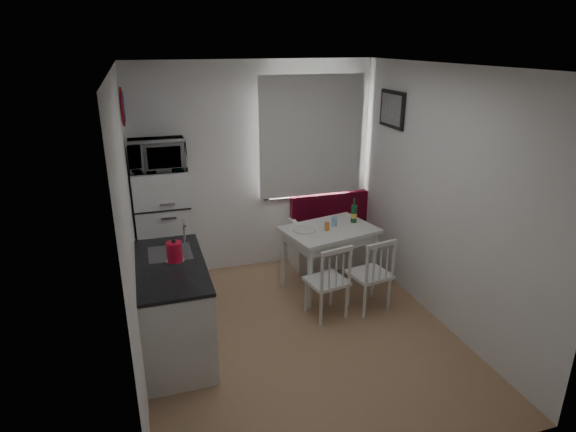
{
  "coord_description": "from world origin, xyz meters",
  "views": [
    {
      "loc": [
        -1.36,
        -3.91,
        2.8
      ],
      "look_at": [
        0.03,
        0.5,
        1.11
      ],
      "focal_mm": 30.0,
      "sensor_mm": 36.0,
      "label": 1
    }
  ],
  "objects_px": {
    "bench": "(338,240)",
    "chair_left": "(330,275)",
    "chair_right": "(374,268)",
    "microwave": "(157,155)",
    "kitchen_counter": "(174,307)",
    "fridge": "(164,231)",
    "dining_table": "(329,235)",
    "wine_bottle": "(354,210)",
    "kettle": "(174,252)"
  },
  "relations": [
    {
      "from": "chair_left",
      "to": "fridge",
      "type": "bearing_deg",
      "value": 131.69
    },
    {
      "from": "chair_right",
      "to": "wine_bottle",
      "type": "height_order",
      "value": "wine_bottle"
    },
    {
      "from": "kitchen_counter",
      "to": "wine_bottle",
      "type": "distance_m",
      "value": 2.38
    },
    {
      "from": "kitchen_counter",
      "to": "microwave",
      "type": "distance_m",
      "value": 1.68
    },
    {
      "from": "chair_right",
      "to": "fridge",
      "type": "height_order",
      "value": "fridge"
    },
    {
      "from": "chair_left",
      "to": "kitchen_counter",
      "type": "bearing_deg",
      "value": 170.7
    },
    {
      "from": "chair_left",
      "to": "microwave",
      "type": "xyz_separation_m",
      "value": [
        -1.57,
        1.15,
        1.12
      ]
    },
    {
      "from": "microwave",
      "to": "kettle",
      "type": "distance_m",
      "value": 1.35
    },
    {
      "from": "chair_left",
      "to": "chair_right",
      "type": "bearing_deg",
      "value": -11.14
    },
    {
      "from": "kitchen_counter",
      "to": "wine_bottle",
      "type": "bearing_deg",
      "value": 20.17
    },
    {
      "from": "chair_left",
      "to": "kettle",
      "type": "bearing_deg",
      "value": 170.71
    },
    {
      "from": "bench",
      "to": "kitchen_counter",
      "type": "bearing_deg",
      "value": -148.85
    },
    {
      "from": "chair_right",
      "to": "microwave",
      "type": "bearing_deg",
      "value": 141.0
    },
    {
      "from": "dining_table",
      "to": "fridge",
      "type": "distance_m",
      "value": 1.9
    },
    {
      "from": "microwave",
      "to": "wine_bottle",
      "type": "height_order",
      "value": "microwave"
    },
    {
      "from": "kettle",
      "to": "dining_table",
      "type": "bearing_deg",
      "value": 21.45
    },
    {
      "from": "bench",
      "to": "dining_table",
      "type": "bearing_deg",
      "value": -121.58
    },
    {
      "from": "chair_left",
      "to": "fridge",
      "type": "distance_m",
      "value": 1.99
    },
    {
      "from": "kettle",
      "to": "microwave",
      "type": "bearing_deg",
      "value": 91.44
    },
    {
      "from": "fridge",
      "to": "bench",
      "type": "bearing_deg",
      "value": 2.82
    },
    {
      "from": "bench",
      "to": "wine_bottle",
      "type": "distance_m",
      "value": 0.82
    },
    {
      "from": "fridge",
      "to": "wine_bottle",
      "type": "bearing_deg",
      "value": -11.43
    },
    {
      "from": "kitchen_counter",
      "to": "dining_table",
      "type": "relative_size",
      "value": 1.15
    },
    {
      "from": "wine_bottle",
      "to": "kitchen_counter",
      "type": "bearing_deg",
      "value": -159.83
    },
    {
      "from": "dining_table",
      "to": "fridge",
      "type": "xyz_separation_m",
      "value": [
        -1.82,
        0.54,
        0.06
      ]
    },
    {
      "from": "fridge",
      "to": "chair_right",
      "type": "bearing_deg",
      "value": -30.01
    },
    {
      "from": "kitchen_counter",
      "to": "fridge",
      "type": "height_order",
      "value": "fridge"
    },
    {
      "from": "dining_table",
      "to": "chair_right",
      "type": "distance_m",
      "value": 0.72
    },
    {
      "from": "dining_table",
      "to": "chair_left",
      "type": "distance_m",
      "value": 0.72
    },
    {
      "from": "bench",
      "to": "dining_table",
      "type": "distance_m",
      "value": 0.85
    },
    {
      "from": "fridge",
      "to": "kettle",
      "type": "distance_m",
      "value": 1.27
    },
    {
      "from": "chair_left",
      "to": "kettle",
      "type": "height_order",
      "value": "kettle"
    },
    {
      "from": "microwave",
      "to": "chair_right",
      "type": "bearing_deg",
      "value": -28.96
    },
    {
      "from": "fridge",
      "to": "microwave",
      "type": "bearing_deg",
      "value": -90.0
    },
    {
      "from": "dining_table",
      "to": "chair_right",
      "type": "relative_size",
      "value": 2.5
    },
    {
      "from": "bench",
      "to": "chair_left",
      "type": "bearing_deg",
      "value": -116.42
    },
    {
      "from": "chair_right",
      "to": "microwave",
      "type": "height_order",
      "value": "microwave"
    },
    {
      "from": "bench",
      "to": "kettle",
      "type": "bearing_deg",
      "value": -148.31
    },
    {
      "from": "chair_left",
      "to": "wine_bottle",
      "type": "height_order",
      "value": "wine_bottle"
    },
    {
      "from": "bench",
      "to": "chair_left",
      "type": "height_order",
      "value": "bench"
    },
    {
      "from": "dining_table",
      "to": "chair_left",
      "type": "height_order",
      "value": "chair_left"
    },
    {
      "from": "kitchen_counter",
      "to": "microwave",
      "type": "bearing_deg",
      "value": 89.06
    },
    {
      "from": "dining_table",
      "to": "microwave",
      "type": "height_order",
      "value": "microwave"
    },
    {
      "from": "dining_table",
      "to": "bench",
      "type": "bearing_deg",
      "value": 45.8
    },
    {
      "from": "wine_bottle",
      "to": "dining_table",
      "type": "bearing_deg",
      "value": -164.05
    },
    {
      "from": "chair_right",
      "to": "kettle",
      "type": "relative_size",
      "value": 2.06
    },
    {
      "from": "kettle",
      "to": "wine_bottle",
      "type": "xyz_separation_m",
      "value": [
        2.14,
        0.8,
        -0.1
      ]
    },
    {
      "from": "bench",
      "to": "dining_table",
      "type": "relative_size",
      "value": 1.11
    },
    {
      "from": "chair_right",
      "to": "wine_bottle",
      "type": "distance_m",
      "value": 0.86
    },
    {
      "from": "chair_right",
      "to": "microwave",
      "type": "xyz_separation_m",
      "value": [
        -2.07,
        1.15,
        1.12
      ]
    }
  ]
}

